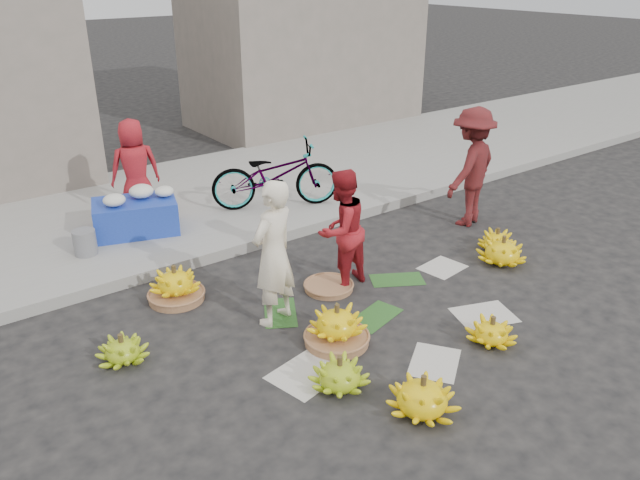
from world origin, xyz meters
TOP-DOWN VIEW (x-y plane):
  - ground at (0.00, 0.00)m, footprint 80.00×80.00m
  - curb at (0.00, 2.20)m, footprint 40.00×0.25m
  - sidewalk at (0.00, 4.30)m, footprint 40.00×4.00m
  - building_right at (4.50, 7.70)m, footprint 5.00×3.00m
  - newspaper_scatter at (0.00, -0.80)m, footprint 3.20×1.80m
  - banana_leaves at (-0.10, 0.20)m, footprint 2.00×1.00m
  - banana_bunch_0 at (-0.76, -0.35)m, footprint 0.66×0.66m
  - banana_bunch_1 at (-1.20, -0.95)m, footprint 0.71×0.71m
  - banana_bunch_2 at (-0.84, -1.65)m, footprint 0.78×0.78m
  - banana_bunch_3 at (0.52, -1.30)m, footprint 0.59×0.59m
  - banana_bunch_4 at (2.12, -0.16)m, footprint 0.79×0.79m
  - banana_bunch_5 at (2.42, 0.17)m, footprint 0.60×0.60m
  - banana_bunch_6 at (-2.64, 0.66)m, footprint 0.47×0.47m
  - banana_bunch_7 at (-1.71, 1.47)m, footprint 0.70×0.70m
  - basket_spare at (-0.13, 0.61)m, footprint 0.63×0.63m
  - incense_stack at (-0.53, -0.27)m, footprint 0.23×0.13m
  - vendor_cream at (-1.02, 0.40)m, footprint 0.68×0.55m
  - vendor_red at (0.05, 0.62)m, footprint 0.81×0.68m
  - man_striped at (2.79, 1.04)m, footprint 1.26×0.93m
  - flower_table at (-1.40, 3.38)m, footprint 1.27×1.00m
  - grey_bucket at (-2.22, 3.08)m, footprint 0.29×0.29m
  - flower_vendor at (-1.12, 3.98)m, footprint 0.79×0.59m
  - bicycle at (0.71, 3.06)m, footprint 1.42×2.05m

SIDE VIEW (x-z plane):
  - ground at x=0.00m, z-range 0.00..0.00m
  - newspaper_scatter at x=0.00m, z-range 0.00..0.01m
  - banana_leaves at x=-0.10m, z-range 0.00..0.01m
  - basket_spare at x=-0.13m, z-range 0.00..0.07m
  - incense_stack at x=-0.53m, z-range 0.01..0.09m
  - sidewalk at x=0.00m, z-range 0.00..0.12m
  - curb at x=0.00m, z-range 0.00..0.15m
  - banana_bunch_6 at x=-2.64m, z-range -0.02..0.28m
  - banana_bunch_3 at x=0.52m, z-range -0.02..0.28m
  - banana_bunch_5 at x=2.42m, z-range -0.02..0.28m
  - banana_bunch_1 at x=-1.20m, z-range -0.02..0.32m
  - banana_bunch_4 at x=2.12m, z-range -0.02..0.36m
  - banana_bunch_2 at x=-0.84m, z-range -0.02..0.36m
  - banana_bunch_7 at x=-1.71m, z-range -0.03..0.41m
  - banana_bunch_0 at x=-0.76m, z-range -0.03..0.42m
  - grey_bucket at x=-2.22m, z-range 0.12..0.45m
  - flower_table at x=-1.40m, z-range 0.06..0.71m
  - bicycle at x=0.71m, z-range 0.12..1.14m
  - vendor_red at x=0.05m, z-range 0.00..1.46m
  - vendor_cream at x=-1.02m, z-range 0.00..1.62m
  - flower_vendor at x=-1.12m, z-range 0.12..1.57m
  - man_striped at x=2.79m, z-range 0.00..1.75m
  - building_right at x=4.50m, z-range 0.00..5.00m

